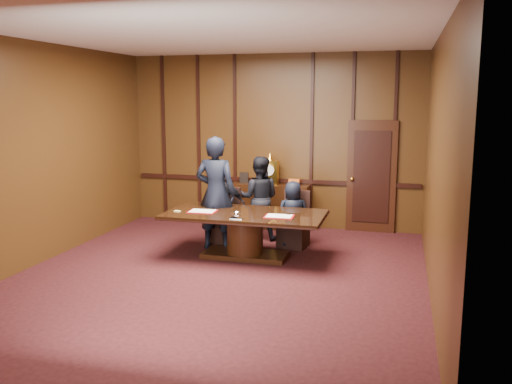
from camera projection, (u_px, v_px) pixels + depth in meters
room at (224, 161)px, 7.83m from camera, size 7.00×7.04×3.50m
sideboard at (270, 204)px, 11.03m from camera, size 1.60×0.45×1.54m
conference_table at (245, 227)px, 8.94m from camera, size 2.62×1.32×0.76m
folder_left at (203, 211)px, 8.97m from camera, size 0.48×0.36×0.02m
folder_right at (279, 216)px, 8.59m from camera, size 0.48×0.35×0.02m
inkstand at (237, 215)px, 8.46m from camera, size 0.20×0.14×0.12m
notepad at (177, 211)px, 8.99m from camera, size 0.11×0.08×0.01m
chair_left at (225, 226)px, 9.98m from camera, size 0.53×0.53×0.99m
chair_right at (294, 230)px, 9.65m from camera, size 0.54×0.54×0.99m
signatory_left at (223, 205)px, 9.84m from camera, size 0.87×0.51×1.40m
signatory_right at (293, 215)px, 9.52m from camera, size 0.68×0.56×1.19m
witness_left at (216, 193)px, 9.38m from camera, size 0.72×0.48×1.98m
witness_right at (259, 198)px, 10.09m from camera, size 0.82×0.67×1.56m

